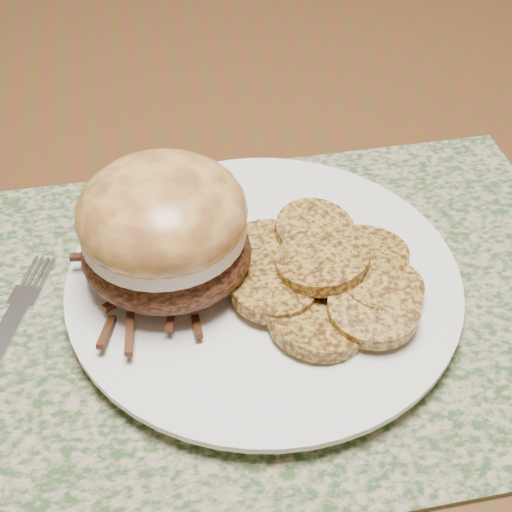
{
  "coord_description": "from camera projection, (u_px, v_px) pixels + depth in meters",
  "views": [
    {
      "loc": [
        -0.15,
        -0.58,
        1.13
      ],
      "look_at": [
        -0.08,
        -0.24,
        0.79
      ],
      "focal_mm": 50.0,
      "sensor_mm": 36.0,
      "label": 1
    }
  ],
  "objects": [
    {
      "name": "roasted_potatoes",
      "position": [
        327.0,
        275.0,
        0.49
      ],
      "size": [
        0.15,
        0.17,
        0.04
      ],
      "color": "#AB8032",
      "rests_on": "dinner_plate"
    },
    {
      "name": "dinner_plate",
      "position": [
        264.0,
        283.0,
        0.5
      ],
      "size": [
        0.26,
        0.26,
        0.02
      ],
      "primitive_type": "cylinder",
      "color": "white",
      "rests_on": "placemat"
    },
    {
      "name": "fork",
      "position": [
        1.0,
        344.0,
        0.47
      ],
      "size": [
        0.07,
        0.16,
        0.0
      ],
      "rotation": [
        0.0,
        0.0,
        -0.34
      ],
      "color": "silver",
      "rests_on": "placemat"
    },
    {
      "name": "ground",
      "position": [
        277.0,
        486.0,
        1.21
      ],
      "size": [
        3.5,
        3.5,
        0.0
      ],
      "primitive_type": "plane",
      "color": "#57351D",
      "rests_on": "ground"
    },
    {
      "name": "pork_sandwich",
      "position": [
        164.0,
        229.0,
        0.47
      ],
      "size": [
        0.15,
        0.15,
        0.09
      ],
      "rotation": [
        0.0,
        0.0,
        -0.41
      ],
      "color": "black",
      "rests_on": "dinner_plate"
    },
    {
      "name": "placemat",
      "position": [
        289.0,
        302.0,
        0.5
      ],
      "size": [
        0.45,
        0.33,
        0.0
      ],
      "primitive_type": "cube",
      "color": "#314E28",
      "rests_on": "dining_table"
    },
    {
      "name": "dining_table",
      "position": [
        289.0,
        171.0,
        0.75
      ],
      "size": [
        1.5,
        0.9,
        0.75
      ],
      "color": "#572D19",
      "rests_on": "ground"
    }
  ]
}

